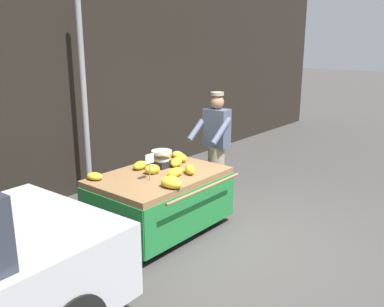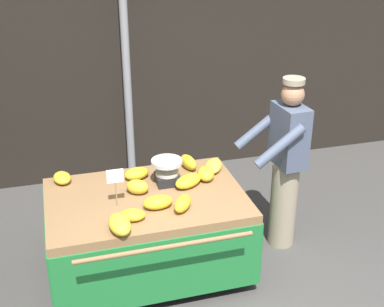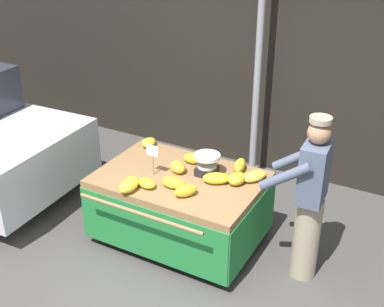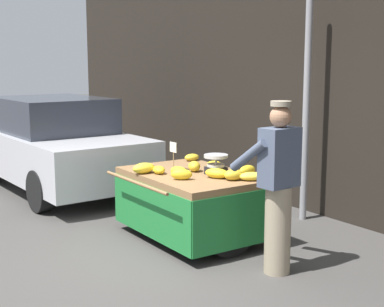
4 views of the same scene
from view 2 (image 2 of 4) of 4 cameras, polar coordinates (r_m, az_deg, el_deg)
back_wall at (r=6.14m, az=-6.26°, el=16.48°), size 16.00×0.24×4.23m
street_pole at (r=5.77m, az=-7.33°, el=10.13°), size 0.09×0.09×3.09m
banana_cart at (r=4.58m, az=-5.06°, el=-6.99°), size 1.73×1.36×0.80m
weighing_scale at (r=4.61m, az=-2.80°, el=-2.04°), size 0.28×0.28×0.24m
price_sign at (r=4.24m, az=-8.52°, el=-2.89°), size 0.14×0.01×0.34m
banana_bunch_0 at (r=4.70m, az=1.55°, el=-2.25°), size 0.20×0.24×0.12m
banana_bunch_1 at (r=4.80m, az=-14.24°, el=-2.64°), size 0.19×0.24×0.09m
banana_bunch_2 at (r=4.74m, az=-6.16°, el=-2.22°), size 0.26×0.20×0.11m
banana_bunch_3 at (r=4.00m, az=-8.03°, el=-7.81°), size 0.19×0.30×0.13m
banana_bunch_4 at (r=4.13m, az=-6.63°, el=-6.81°), size 0.23×0.18×0.09m
banana_bunch_5 at (r=4.23m, az=-1.04°, el=-5.58°), size 0.24×0.26×0.12m
banana_bunch_6 at (r=4.87m, az=2.39°, el=-1.40°), size 0.27×0.32×0.09m
banana_bunch_7 at (r=4.49m, az=-6.09°, el=-3.70°), size 0.25×0.23×0.13m
banana_bunch_8 at (r=4.58m, az=-0.42°, el=-3.08°), size 0.32×0.27×0.11m
banana_bunch_9 at (r=4.27m, az=-3.82°, el=-5.42°), size 0.26×0.17×0.11m
banana_bunch_10 at (r=4.90m, az=-0.40°, el=-0.97°), size 0.16×0.27×0.13m
vendor_person at (r=4.91m, az=10.34°, el=-1.22°), size 0.60×0.54×1.71m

